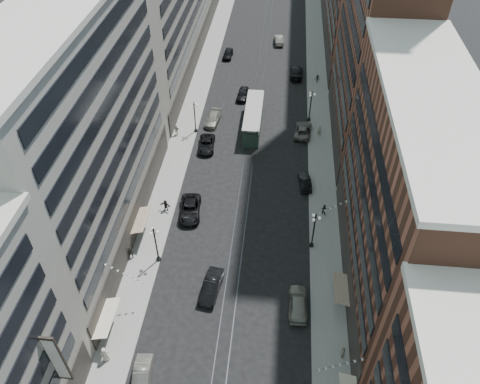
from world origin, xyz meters
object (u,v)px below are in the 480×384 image
at_px(lamppost_se_far, 314,230).
at_px(pedestrian_8, 319,130).
at_px(car_12, 296,72).
at_px(lamppost_sw_far, 156,243).
at_px(pedestrian_1, 105,354).
at_px(pedestrian_7, 324,209).
at_px(car_2, 190,209).
at_px(car_14, 279,40).
at_px(car_4, 298,303).
at_px(car_8, 213,119).
at_px(pedestrian_4, 343,352).
at_px(car_1, 142,377).
at_px(streetcar, 253,119).
at_px(pedestrian_6, 177,130).
at_px(pedestrian_9, 317,79).
at_px(car_7, 206,144).
at_px(pedestrian_5, 166,205).
at_px(pedestrian_2, 131,253).
at_px(car_13, 243,94).
at_px(car_9, 228,54).
at_px(car_10, 305,182).
at_px(lamppost_sw_mid, 195,116).
at_px(car_11, 303,130).
at_px(car_5, 211,286).
at_px(lamppost_se_mid, 311,105).

relative_size(lamppost_se_far, pedestrian_8, 2.93).
xyz_separation_m(lamppost_se_far, car_12, (-2.25, 43.20, -2.27)).
xyz_separation_m(lamppost_sw_far, pedestrian_1, (-2.34, -13.11, -1.97)).
relative_size(car_12, pedestrian_7, 3.67).
height_order(car_2, car_14, car_2).
relative_size(car_4, pedestrian_7, 3.29).
bearing_deg(car_8, pedestrian_4, -58.49).
bearing_deg(car_1, pedestrian_7, 48.95).
relative_size(streetcar, pedestrian_8, 6.49).
bearing_deg(lamppost_sw_far, car_14, 78.67).
distance_m(car_8, pedestrian_6, 6.73).
bearing_deg(pedestrian_6, car_4, 115.16).
xyz_separation_m(lamppost_se_far, pedestrian_9, (1.67, 40.89, -2.17)).
xyz_separation_m(lamppost_sw_far, lamppost_se_far, (18.40, 4.00, 0.00)).
bearing_deg(pedestrian_8, car_7, 14.89).
distance_m(streetcar, pedestrian_9, 18.93).
distance_m(car_1, pedestrian_5, 23.56).
bearing_deg(car_7, car_4, -66.40).
bearing_deg(pedestrian_2, car_13, 71.82).
height_order(car_9, car_10, car_9).
distance_m(lamppost_sw_mid, pedestrian_1, 40.22).
bearing_deg(streetcar, lamppost_sw_far, -107.37).
distance_m(pedestrian_5, pedestrian_6, 17.34).
xyz_separation_m(lamppost_sw_mid, pedestrian_6, (-2.88, -1.20, -2.07)).
height_order(car_1, pedestrian_8, pedestrian_8).
xyz_separation_m(lamppost_se_far, car_4, (-1.65, -9.10, -2.23)).
distance_m(car_1, pedestrian_4, 19.93).
relative_size(pedestrian_6, pedestrian_7, 1.14).
height_order(pedestrian_2, car_11, pedestrian_2).
bearing_deg(car_2, car_8, 84.00).
bearing_deg(car_14, pedestrian_4, 91.06).
bearing_deg(pedestrian_5, car_5, -41.57).
bearing_deg(lamppost_se_far, car_9, 108.06).
relative_size(car_1, car_14, 0.95).
relative_size(car_4, pedestrian_5, 3.06).
xyz_separation_m(car_9, car_10, (15.47, -38.40, -0.04)).
relative_size(car_11, pedestrian_6, 3.08).
relative_size(car_1, pedestrian_8, 2.42).
bearing_deg(pedestrian_8, pedestrian_7, 89.47).
bearing_deg(car_8, car_2, -83.48).
relative_size(lamppost_se_mid, pedestrian_5, 3.32).
height_order(car_2, car_4, car_4).
distance_m(car_13, pedestrian_9, 14.97).
bearing_deg(car_13, pedestrian_2, -100.15).
distance_m(car_13, pedestrian_5, 30.72).
bearing_deg(car_14, pedestrian_2, 69.73).
distance_m(car_4, car_12, 52.30).
height_order(streetcar, pedestrian_1, streetcar).
bearing_deg(car_10, car_7, -33.00).
bearing_deg(car_14, pedestrian_8, 96.74).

